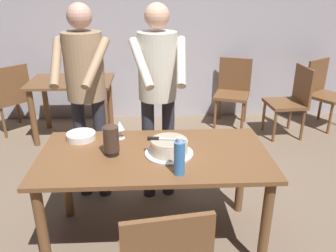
% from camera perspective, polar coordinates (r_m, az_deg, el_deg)
% --- Properties ---
extents(ground_plane, '(14.00, 14.00, 0.00)m').
position_cam_1_polar(ground_plane, '(2.87, -2.04, -17.94)').
color(ground_plane, '#7A6651').
extents(back_wall, '(10.00, 0.12, 2.70)m').
position_cam_1_polar(back_wall, '(4.92, -2.80, 16.73)').
color(back_wall, '#ADA8B2').
rests_on(back_wall, ground_plane).
extents(main_dining_table, '(1.62, 0.82, 0.75)m').
position_cam_1_polar(main_dining_table, '(2.50, -2.24, -6.84)').
color(main_dining_table, brown).
rests_on(main_dining_table, ground_plane).
extents(cake_on_platter, '(0.34, 0.34, 0.11)m').
position_cam_1_polar(cake_on_platter, '(2.42, 0.17, -3.54)').
color(cake_on_platter, silver).
rests_on(cake_on_platter, main_dining_table).
extents(cake_knife, '(0.27, 0.05, 0.02)m').
position_cam_1_polar(cake_knife, '(2.39, -1.54, -2.11)').
color(cake_knife, silver).
rests_on(cake_knife, cake_on_platter).
extents(plate_stack, '(0.22, 0.22, 0.05)m').
position_cam_1_polar(plate_stack, '(2.73, -14.08, -1.60)').
color(plate_stack, white).
rests_on(plate_stack, main_dining_table).
extents(wine_glass_near, '(0.08, 0.08, 0.14)m').
position_cam_1_polar(wine_glass_near, '(2.66, -7.95, -0.00)').
color(wine_glass_near, silver).
rests_on(wine_glass_near, main_dining_table).
extents(water_bottle, '(0.07, 0.07, 0.25)m').
position_cam_1_polar(water_bottle, '(2.15, 1.88, -5.18)').
color(water_bottle, '#387AC6').
rests_on(water_bottle, main_dining_table).
extents(hurricane_lamp, '(0.11, 0.11, 0.21)m').
position_cam_1_polar(hurricane_lamp, '(2.42, -9.32, -2.34)').
color(hurricane_lamp, black).
rests_on(hurricane_lamp, main_dining_table).
extents(person_cutting_cake, '(0.46, 0.57, 1.72)m').
position_cam_1_polar(person_cutting_cake, '(2.91, -1.67, 6.88)').
color(person_cutting_cake, '#2D2D38').
rests_on(person_cutting_cake, ground_plane).
extents(person_standing_beside, '(0.46, 0.57, 1.72)m').
position_cam_1_polar(person_standing_beside, '(2.99, -13.41, 6.70)').
color(person_standing_beside, '#2D2D38').
rests_on(person_standing_beside, ground_plane).
extents(background_table, '(1.00, 0.70, 0.74)m').
position_cam_1_polar(background_table, '(4.50, -15.49, 5.26)').
color(background_table, brown).
rests_on(background_table, ground_plane).
extents(background_chair_0, '(0.61, 0.61, 0.90)m').
position_cam_1_polar(background_chair_0, '(5.16, 24.16, 5.31)').
color(background_chair_0, brown).
rests_on(background_chair_0, ground_plane).
extents(background_chair_1, '(0.62, 0.62, 0.90)m').
position_cam_1_polar(background_chair_1, '(4.93, -24.51, 4.47)').
color(background_chair_1, brown).
rests_on(background_chair_1, ground_plane).
extents(background_chair_2, '(0.47, 0.47, 0.90)m').
position_cam_1_polar(background_chair_2, '(4.65, 19.59, 4.21)').
color(background_chair_2, brown).
rests_on(background_chair_2, ground_plane).
extents(background_chair_3, '(0.57, 0.57, 0.90)m').
position_cam_1_polar(background_chair_3, '(4.85, 10.59, 5.90)').
color(background_chair_3, brown).
rests_on(background_chair_3, ground_plane).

